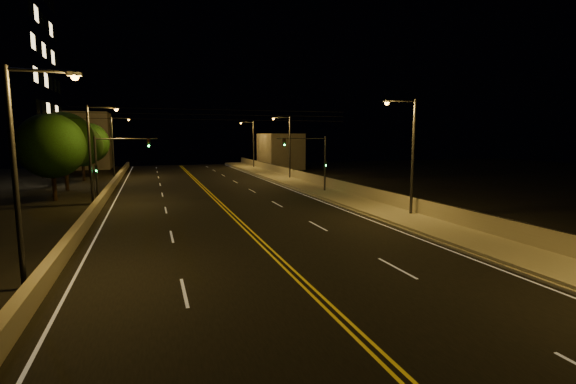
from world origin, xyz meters
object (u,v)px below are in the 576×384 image
object	(u,v)px
streetlight_1	(409,149)
streetlight_5	(94,147)
streetlight_6	(115,143)
tree_3	(88,143)
streetlight_2	(288,143)
traffic_signal_right	(315,157)
traffic_signal_left	(109,161)
streetlight_4	(23,161)
tree_0	(51,146)
tree_1	(64,141)
streetlight_3	(252,141)
tree_2	(82,146)

from	to	relation	value
streetlight_1	streetlight_5	distance (m)	25.16
streetlight_6	tree_3	distance (m)	4.72
streetlight_2	traffic_signal_right	distance (m)	13.53
streetlight_1	traffic_signal_left	size ratio (longest dim) A/B	1.45
streetlight_4	traffic_signal_left	distance (m)	20.71
traffic_signal_right	tree_3	world-z (taller)	tree_3
tree_0	tree_1	size ratio (longest dim) A/B	0.93
streetlight_3	traffic_signal_right	xyz separation A→B (m)	(-1.54, -33.30, -1.17)
traffic_signal_right	streetlight_1	bearing A→B (deg)	-83.43
tree_0	tree_3	distance (m)	22.63
streetlight_2	streetlight_5	xyz separation A→B (m)	(-21.39, -13.57, 0.00)
streetlight_4	streetlight_5	xyz separation A→B (m)	(0.00, 20.47, 0.00)
tree_2	streetlight_2	bearing A→B (deg)	-16.14
traffic_signal_left	tree_3	bearing A→B (deg)	100.51
streetlight_1	streetlight_6	xyz separation A→B (m)	(-21.39, 36.25, 0.00)
streetlight_2	tree_0	size ratio (longest dim) A/B	1.07
streetlight_4	tree_2	world-z (taller)	streetlight_4
traffic_signal_left	tree_2	xyz separation A→B (m)	(-4.91, 20.67, 0.77)
streetlight_2	tree_1	size ratio (longest dim) A/B	1.00
tree_0	tree_2	bearing A→B (deg)	90.04
streetlight_4	tree_1	size ratio (longest dim) A/B	1.00
streetlight_4	traffic_signal_left	xyz separation A→B (m)	(1.14, 20.64, -1.17)
streetlight_3	tree_1	distance (m)	34.04
streetlight_3	streetlight_6	world-z (taller)	same
streetlight_2	tree_1	bearing A→B (deg)	-173.87
streetlight_5	traffic_signal_left	distance (m)	1.65
streetlight_4	streetlight_5	world-z (taller)	same
streetlight_4	streetlight_6	bearing A→B (deg)	90.00
streetlight_6	tree_1	bearing A→B (deg)	-108.30
tree_0	tree_1	xyz separation A→B (m)	(-0.27, 7.47, 0.34)
streetlight_5	traffic_signal_right	xyz separation A→B (m)	(19.85, 0.17, -1.17)
streetlight_1	streetlight_2	xyz separation A→B (m)	(0.00, 26.81, 0.00)
streetlight_1	traffic_signal_right	size ratio (longest dim) A/B	1.45
streetlight_1	tree_1	world-z (taller)	tree_1
traffic_signal_left	streetlight_4	bearing A→B (deg)	-93.17
traffic_signal_left	traffic_signal_right	bearing A→B (deg)	0.00
streetlight_2	streetlight_3	distance (m)	19.91
streetlight_6	tree_3	xyz separation A→B (m)	(-3.65, 3.00, -0.05)
streetlight_4	streetlight_6	distance (m)	43.47
streetlight_1	streetlight_4	bearing A→B (deg)	-161.34
streetlight_6	traffic_signal_right	size ratio (longest dim) A/B	1.45
streetlight_6	streetlight_3	bearing A→B (deg)	26.09
traffic_signal_right	traffic_signal_left	bearing A→B (deg)	180.00
streetlight_1	streetlight_3	bearing A→B (deg)	90.00
streetlight_1	streetlight_3	size ratio (longest dim) A/B	1.00
streetlight_3	tree_0	xyz separation A→B (m)	(-25.15, -30.10, 0.04)
tree_0	tree_3	world-z (taller)	tree_0
streetlight_2	streetlight_5	distance (m)	25.33
streetlight_1	tree_3	distance (m)	46.56
streetlight_3	tree_3	size ratio (longest dim) A/B	1.09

